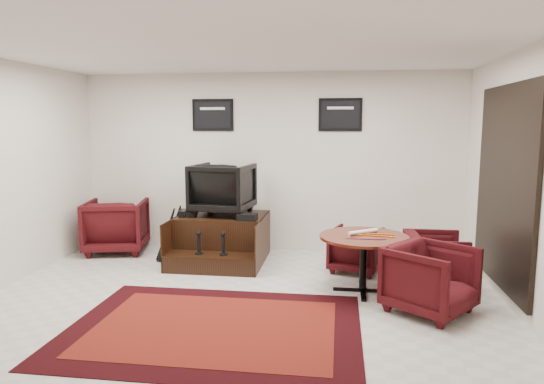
{
  "coord_description": "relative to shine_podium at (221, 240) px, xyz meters",
  "views": [
    {
      "loc": [
        1.1,
        -5.07,
        2.0
      ],
      "look_at": [
        0.27,
        0.9,
        1.16
      ],
      "focal_mm": 32.0,
      "sensor_mm": 36.0,
      "label": 1
    }
  ],
  "objects": [
    {
      "name": "shine_chair",
      "position": [
        0.0,
        0.14,
        0.78
      ],
      "size": [
        0.91,
        0.87,
        0.85
      ],
      "primitive_type": "imported",
      "rotation": [
        0.0,
        0.0,
        3.02
      ],
      "color": "black",
      "rests_on": "shine_podium"
    },
    {
      "name": "armchair_side",
      "position": [
        -1.75,
        0.24,
        0.15
      ],
      "size": [
        1.06,
        1.01,
        0.92
      ],
      "primitive_type": "imported",
      "rotation": [
        0.0,
        0.0,
        3.37
      ],
      "color": "black",
      "rests_on": "ground"
    },
    {
      "name": "meeting_table",
      "position": [
        2.02,
        -1.11,
        0.3
      ],
      "size": [
        1.05,
        1.05,
        0.69
      ],
      "color": "#3F1409",
      "rests_on": "ground"
    },
    {
      "name": "table_chair_back",
      "position": [
        1.96,
        -0.29,
        0.02
      ],
      "size": [
        0.79,
        0.77,
        0.66
      ],
      "primitive_type": "imported",
      "rotation": [
        0.0,
        0.0,
        2.85
      ],
      "color": "black",
      "rests_on": "ground"
    },
    {
      "name": "ground",
      "position": [
        0.61,
        -1.76,
        -0.31
      ],
      "size": [
        6.0,
        6.0,
        0.0
      ],
      "primitive_type": "plane",
      "color": "silver",
      "rests_on": "ground"
    },
    {
      "name": "shine_podium",
      "position": [
        0.0,
        0.0,
        0.0
      ],
      "size": [
        1.3,
        1.34,
        0.67
      ],
      "color": "black",
      "rests_on": "ground"
    },
    {
      "name": "table_chair_corner",
      "position": [
        2.7,
        -1.67,
        0.1
      ],
      "size": [
        1.06,
        1.07,
        0.81
      ],
      "primitive_type": "imported",
      "rotation": [
        0.0,
        0.0,
        0.9
      ],
      "color": "black",
      "rests_on": "ground"
    },
    {
      "name": "umbrella_hooked",
      "position": [
        -0.73,
        -0.05,
        0.11
      ],
      "size": [
        0.31,
        0.12,
        0.84
      ],
      "primitive_type": null,
      "color": "black",
      "rests_on": "ground"
    },
    {
      "name": "polish_kit",
      "position": [
        0.44,
        -0.27,
        0.41
      ],
      "size": [
        0.28,
        0.2,
        0.09
      ],
      "primitive_type": "cube",
      "rotation": [
        0.0,
        0.0,
        -0.05
      ],
      "color": "black",
      "rests_on": "shine_podium"
    },
    {
      "name": "area_rug",
      "position": [
        0.51,
        -2.4,
        -0.3
      ],
      "size": [
        2.88,
        2.16,
        0.01
      ],
      "color": "black",
      "rests_on": "ground"
    },
    {
      "name": "umbrella_black",
      "position": [
        -0.76,
        -0.21,
        0.11
      ],
      "size": [
        0.31,
        0.12,
        0.83
      ],
      "primitive_type": null,
      "color": "black",
      "rests_on": "ground"
    },
    {
      "name": "table_clutter",
      "position": [
        2.12,
        -1.13,
        0.39
      ],
      "size": [
        0.57,
        0.3,
        0.01
      ],
      "color": "#D2600B",
      "rests_on": "meeting_table"
    },
    {
      "name": "shoes_pair",
      "position": [
        -0.49,
        -0.09,
        0.41
      ],
      "size": [
        0.26,
        0.29,
        0.09
      ],
      "color": "black",
      "rests_on": "shine_podium"
    },
    {
      "name": "table_chair_window",
      "position": [
        2.92,
        -0.72,
        0.06
      ],
      "size": [
        0.67,
        0.71,
        0.73
      ],
      "primitive_type": "imported",
      "rotation": [
        0.0,
        0.0,
        1.56
      ],
      "color": "black",
      "rests_on": "ground"
    },
    {
      "name": "room_shell",
      "position": [
        1.02,
        -1.64,
        1.48
      ],
      "size": [
        6.02,
        5.02,
        2.81
      ],
      "color": "beige",
      "rests_on": "ground"
    },
    {
      "name": "paper_roll",
      "position": [
        2.01,
        -1.01,
        0.41
      ],
      "size": [
        0.37,
        0.29,
        0.05
      ],
      "primitive_type": "cylinder",
      "rotation": [
        0.0,
        1.57,
        0.62
      ],
      "color": "white",
      "rests_on": "meeting_table"
    }
  ]
}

